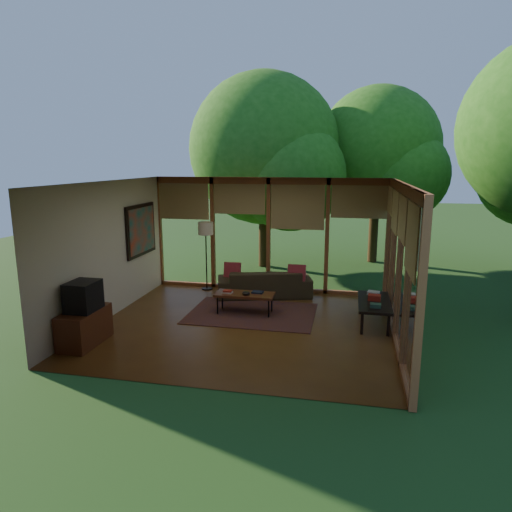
% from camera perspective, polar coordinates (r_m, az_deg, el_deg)
% --- Properties ---
extents(floor, '(5.50, 5.50, 0.00)m').
position_cam_1_polar(floor, '(8.78, -1.42, -8.68)').
color(floor, brown).
rests_on(floor, ground).
extents(ceiling, '(5.50, 5.50, 0.00)m').
position_cam_1_polar(ceiling, '(8.23, -1.52, 9.21)').
color(ceiling, white).
rests_on(ceiling, ground).
extents(wall_left, '(0.04, 5.00, 2.70)m').
position_cam_1_polar(wall_left, '(9.41, -18.00, 0.68)').
color(wall_left, silver).
rests_on(wall_left, ground).
extents(wall_front, '(5.50, 0.04, 2.70)m').
position_cam_1_polar(wall_front, '(6.07, -6.90, -4.78)').
color(wall_front, silver).
rests_on(wall_front, ground).
extents(window_wall_back, '(5.50, 0.12, 2.70)m').
position_cam_1_polar(window_wall_back, '(10.81, 1.57, 2.64)').
color(window_wall_back, brown).
rests_on(window_wall_back, ground).
extents(window_wall_right, '(0.12, 5.00, 2.70)m').
position_cam_1_polar(window_wall_right, '(8.23, 17.52, -0.83)').
color(window_wall_right, brown).
rests_on(window_wall_right, ground).
extents(tree_nw, '(4.26, 4.26, 5.53)m').
position_cam_1_polar(tree_nw, '(13.33, 1.03, 13.20)').
color(tree_nw, '#3A2B15').
rests_on(tree_nw, ground).
extents(tree_ne, '(3.67, 3.67, 5.25)m').
position_cam_1_polar(tree_ne, '(14.42, 14.96, 12.79)').
color(tree_ne, '#3A2B15').
rests_on(tree_ne, ground).
extents(rug, '(2.55, 1.81, 0.01)m').
position_cam_1_polar(rug, '(9.43, -0.48, -7.17)').
color(rug, brown).
rests_on(rug, floor).
extents(sofa, '(2.28, 1.38, 0.62)m').
position_cam_1_polar(sofa, '(10.54, 1.07, -3.37)').
color(sofa, '#352C1A').
rests_on(sofa, floor).
extents(pillow_left, '(0.38, 0.20, 0.40)m').
position_cam_1_polar(pillow_left, '(10.59, -2.97, -1.86)').
color(pillow_left, maroon).
rests_on(pillow_left, sofa).
extents(pillow_right, '(0.40, 0.21, 0.42)m').
position_cam_1_polar(pillow_right, '(10.32, 5.12, -2.22)').
color(pillow_right, maroon).
rests_on(pillow_right, sofa).
extents(ct_book_lower, '(0.21, 0.16, 0.03)m').
position_cam_1_polar(ct_book_lower, '(9.35, -3.58, -4.56)').
color(ct_book_lower, beige).
rests_on(ct_book_lower, coffee_table).
extents(ct_book_upper, '(0.17, 0.13, 0.03)m').
position_cam_1_polar(ct_book_upper, '(9.35, -3.58, -4.38)').
color(ct_book_upper, maroon).
rests_on(ct_book_upper, coffee_table).
extents(ct_book_side, '(0.24, 0.18, 0.03)m').
position_cam_1_polar(ct_book_side, '(9.34, 0.19, -4.54)').
color(ct_book_side, black).
rests_on(ct_book_side, coffee_table).
extents(ct_bowl, '(0.16, 0.16, 0.07)m').
position_cam_1_polar(ct_bowl, '(9.21, -1.26, -4.67)').
color(ct_bowl, black).
rests_on(ct_bowl, coffee_table).
extents(media_cabinet, '(0.50, 1.00, 0.60)m').
position_cam_1_polar(media_cabinet, '(8.38, -20.64, -8.31)').
color(media_cabinet, '#5C2C19').
rests_on(media_cabinet, floor).
extents(television, '(0.45, 0.55, 0.50)m').
position_cam_1_polar(television, '(8.20, -20.80, -4.71)').
color(television, black).
rests_on(television, media_cabinet).
extents(console_book_a, '(0.20, 0.15, 0.07)m').
position_cam_1_polar(console_book_a, '(8.62, 14.71, -6.01)').
color(console_book_a, '#305442').
rests_on(console_book_a, side_console).
extents(console_book_b, '(0.25, 0.19, 0.11)m').
position_cam_1_polar(console_book_b, '(9.05, 14.58, -5.04)').
color(console_book_b, maroon).
rests_on(console_book_b, side_console).
extents(console_book_c, '(0.26, 0.21, 0.06)m').
position_cam_1_polar(console_book_c, '(9.44, 14.47, -4.48)').
color(console_book_c, beige).
rests_on(console_book_c, side_console).
extents(floor_lamp, '(0.36, 0.36, 1.65)m').
position_cam_1_polar(floor_lamp, '(10.92, -6.31, 2.97)').
color(floor_lamp, black).
rests_on(floor_lamp, floor).
extents(coffee_table, '(1.20, 0.50, 0.43)m').
position_cam_1_polar(coffee_table, '(9.33, -1.42, -4.89)').
color(coffee_table, '#5C2C19').
rests_on(coffee_table, floor).
extents(side_console, '(0.60, 1.40, 0.46)m').
position_cam_1_polar(side_console, '(9.03, 14.56, -5.73)').
color(side_console, black).
rests_on(side_console, floor).
extents(wall_painting, '(0.06, 1.35, 1.15)m').
position_cam_1_polar(wall_painting, '(10.58, -14.17, 3.18)').
color(wall_painting, black).
rests_on(wall_painting, wall_left).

